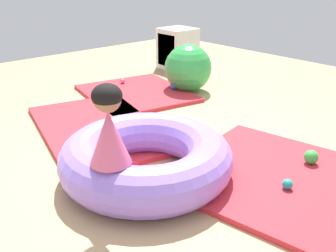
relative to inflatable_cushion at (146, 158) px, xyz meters
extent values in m
plane|color=tan|center=(-0.11, 0.05, -0.16)|extent=(8.00, 8.00, 0.00)
cube|color=red|center=(0.63, 0.66, -0.14)|extent=(1.51, 1.47, 0.04)
cube|color=red|center=(-1.53, 1.08, -0.14)|extent=(1.39, 1.28, 0.04)
cube|color=red|center=(-0.95, 0.21, -0.14)|extent=(1.76, 1.31, 0.04)
torus|color=#9975EA|center=(0.00, 0.00, 0.00)|extent=(1.19, 1.19, 0.32)
cone|color=#E5608E|center=(0.15, -0.38, 0.32)|extent=(0.34, 0.34, 0.32)
sphere|color=#936647|center=(0.15, -0.38, 0.55)|extent=(0.16, 0.16, 0.16)
ellipsoid|color=black|center=(0.15, -0.38, 0.57)|extent=(0.17, 0.17, 0.14)
sphere|color=teal|center=(0.76, 0.55, -0.08)|extent=(0.07, 0.07, 0.07)
sphere|color=red|center=(0.16, 0.08, -0.07)|extent=(0.09, 0.09, 0.09)
sphere|color=green|center=(0.68, 0.98, -0.07)|extent=(0.10, 0.10, 0.10)
sphere|color=pink|center=(-1.90, 1.16, -0.09)|extent=(0.06, 0.06, 0.06)
sphere|color=blue|center=(-1.31, 1.46, -0.07)|extent=(0.09, 0.09, 0.09)
sphere|color=green|center=(-1.25, 1.63, 0.11)|extent=(0.54, 0.54, 0.54)
cube|color=silver|center=(-2.13, 2.29, 0.12)|extent=(0.44, 0.44, 0.56)
cube|color=#2D2D33|center=(-2.13, 2.17, 0.12)|extent=(0.34, 0.20, 0.44)
camera|label=1|loc=(1.85, -1.45, 1.22)|focal=41.41mm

